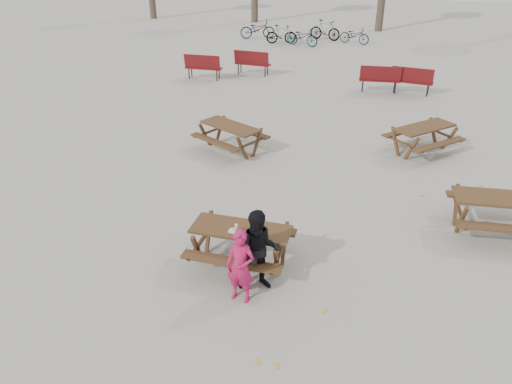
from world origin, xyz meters
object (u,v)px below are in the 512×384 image
(picnic_table_north, at_px, (231,138))
(picnic_table_far, at_px, (423,139))
(food_tray, at_px, (234,231))
(child, at_px, (240,266))
(picnic_table_east, at_px, (500,215))
(adult, at_px, (259,251))
(main_picnic_table, at_px, (241,237))
(soda_bottle, at_px, (236,229))

(picnic_table_north, bearing_deg, picnic_table_far, 41.40)
(food_tray, relative_size, child, 0.13)
(picnic_table_east, distance_m, picnic_table_far, 4.14)
(food_tray, height_order, adult, adult)
(main_picnic_table, bearing_deg, picnic_table_north, 110.44)
(main_picnic_table, bearing_deg, food_tray, -117.59)
(picnic_table_north, distance_m, picnic_table_far, 5.32)
(adult, bearing_deg, food_tray, 124.84)
(picnic_table_north, bearing_deg, food_tray, -44.29)
(soda_bottle, bearing_deg, main_picnic_table, 74.78)
(picnic_table_east, bearing_deg, adult, -149.89)
(child, relative_size, picnic_table_east, 0.71)
(main_picnic_table, height_order, picnic_table_east, picnic_table_east)
(soda_bottle, bearing_deg, picnic_table_east, 28.55)
(adult, bearing_deg, soda_bottle, 121.55)
(picnic_table_far, bearing_deg, main_picnic_table, -163.67)
(child, distance_m, adult, 0.44)
(soda_bottle, relative_size, picnic_table_east, 0.09)
(main_picnic_table, height_order, child, child)
(child, bearing_deg, picnic_table_far, 72.90)
(main_picnic_table, bearing_deg, soda_bottle, -105.22)
(adult, xyz_separation_m, picnic_table_east, (4.23, 3.04, -0.35))
(main_picnic_table, distance_m, soda_bottle, 0.30)
(picnic_table_north, bearing_deg, child, -43.47)
(main_picnic_table, height_order, picnic_table_far, main_picnic_table)
(picnic_table_east, height_order, picnic_table_far, picnic_table_east)
(adult, bearing_deg, picnic_table_east, 16.37)
(adult, distance_m, picnic_table_east, 5.22)
(main_picnic_table, distance_m, picnic_table_east, 5.34)
(adult, bearing_deg, child, -138.64)
(child, distance_m, picnic_table_north, 6.33)
(main_picnic_table, distance_m, picnic_table_north, 5.32)
(food_tray, distance_m, picnic_table_north, 5.46)
(food_tray, bearing_deg, adult, -35.85)
(food_tray, relative_size, soda_bottle, 1.06)
(adult, bearing_deg, picnic_table_north, 93.67)
(food_tray, height_order, picnic_table_north, food_tray)
(main_picnic_table, height_order, food_tray, food_tray)
(soda_bottle, bearing_deg, picnic_table_north, 109.53)
(picnic_table_east, relative_size, picnic_table_far, 1.08)
(main_picnic_table, height_order, adult, adult)
(child, xyz_separation_m, picnic_table_east, (4.45, 3.42, -0.26))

